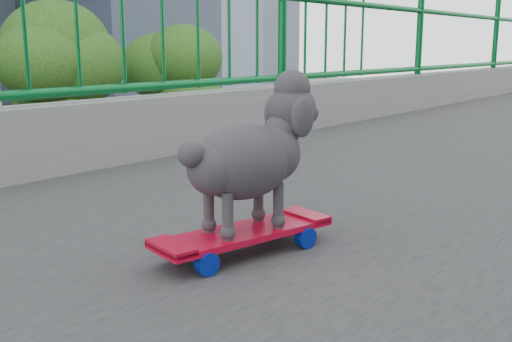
% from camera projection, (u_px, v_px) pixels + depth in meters
% --- Properties ---
extents(skateboard, '(0.25, 0.53, 0.07)m').
position_uv_depth(skateboard, '(244.00, 236.00, 1.60)').
color(skateboard, red).
rests_on(skateboard, footbridge).
extents(poodle, '(0.25, 0.45, 0.38)m').
position_uv_depth(poodle, '(251.00, 154.00, 1.57)').
color(poodle, '#2A272C').
rests_on(poodle, skateboard).
extents(car_4, '(1.76, 4.36, 1.49)m').
position_uv_depth(car_4, '(39.00, 233.00, 22.17)').
color(car_4, black).
rests_on(car_4, ground).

